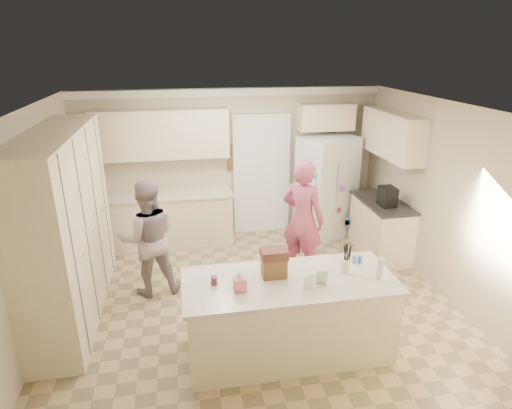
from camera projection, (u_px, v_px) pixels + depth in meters
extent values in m
cube|color=tan|center=(253.00, 299.00, 5.87)|extent=(5.20, 4.60, 0.02)
cube|color=white|center=(253.00, 106.00, 4.94)|extent=(5.20, 4.60, 0.02)
cube|color=beige|center=(231.00, 164.00, 7.53)|extent=(5.20, 0.02, 2.60)
cube|color=beige|center=(305.00, 320.00, 3.28)|extent=(5.20, 0.02, 2.60)
cube|color=beige|center=(32.00, 226.00, 4.97)|extent=(0.02, 4.60, 2.60)
cube|color=beige|center=(441.00, 198.00, 5.85)|extent=(0.02, 4.60, 2.60)
cube|color=white|center=(229.00, 92.00, 7.05)|extent=(5.20, 0.08, 0.12)
cube|color=beige|center=(66.00, 227.00, 5.25)|extent=(0.60, 2.60, 2.35)
cube|color=beige|center=(168.00, 220.00, 7.36)|extent=(2.20, 0.60, 0.88)
cube|color=beige|center=(166.00, 195.00, 7.19)|extent=(2.24, 0.63, 0.04)
cube|color=beige|center=(161.00, 134.00, 6.96)|extent=(2.20, 0.35, 0.80)
cube|color=black|center=(261.00, 176.00, 7.69)|extent=(0.90, 0.06, 2.10)
cube|color=white|center=(262.00, 177.00, 7.65)|extent=(1.02, 0.03, 2.22)
cube|color=brown|center=(232.00, 150.00, 7.41)|extent=(0.15, 0.02, 0.20)
cube|color=brown|center=(232.00, 165.00, 7.51)|extent=(0.15, 0.02, 0.20)
cube|color=white|center=(326.00, 187.00, 7.56)|extent=(1.10, 1.00, 1.80)
cube|color=gray|center=(333.00, 194.00, 7.23)|extent=(0.02, 0.02, 1.78)
cube|color=black|center=(322.00, 181.00, 7.10)|extent=(0.22, 0.03, 0.35)
cylinder|color=silver|center=(331.00, 186.00, 7.16)|extent=(0.02, 0.02, 0.85)
cylinder|color=silver|center=(337.00, 185.00, 7.17)|extent=(0.02, 0.02, 0.85)
cube|color=beige|center=(326.00, 117.00, 7.36)|extent=(0.95, 0.35, 0.45)
cube|color=beige|center=(381.00, 228.00, 7.02)|extent=(0.60, 1.20, 0.88)
cube|color=#2D2B28|center=(383.00, 202.00, 6.85)|extent=(0.63, 1.24, 0.04)
cube|color=beige|center=(392.00, 134.00, 6.69)|extent=(0.35, 1.50, 0.70)
cube|color=black|center=(387.00, 196.00, 6.60)|extent=(0.22, 0.28, 0.30)
cube|color=beige|center=(288.00, 318.00, 4.73)|extent=(2.20, 0.90, 0.88)
cube|color=beige|center=(289.00, 282.00, 4.57)|extent=(2.28, 0.96, 0.05)
cylinder|color=white|center=(346.00, 266.00, 4.69)|extent=(0.13, 0.13, 0.15)
cube|color=pink|center=(240.00, 284.00, 4.35)|extent=(0.13, 0.13, 0.14)
cone|color=white|center=(240.00, 274.00, 4.31)|extent=(0.08, 0.08, 0.08)
cube|color=brown|center=(274.00, 267.00, 4.59)|extent=(0.26, 0.18, 0.22)
cube|color=#592D1E|center=(274.00, 254.00, 4.53)|extent=(0.28, 0.20, 0.10)
cylinder|color=#59263F|center=(214.00, 280.00, 4.46)|extent=(0.07, 0.07, 0.09)
cube|color=white|center=(309.00, 281.00, 4.37)|extent=(0.12, 0.06, 0.16)
cube|color=silver|center=(321.00, 278.00, 4.45)|extent=(0.12, 0.05, 0.16)
cylinder|color=silver|center=(380.00, 269.00, 4.54)|extent=(0.07, 0.07, 0.24)
cylinder|color=teal|center=(354.00, 260.00, 4.89)|extent=(0.05, 0.05, 0.09)
cylinder|color=teal|center=(360.00, 259.00, 4.90)|extent=(0.05, 0.05, 0.09)
imported|color=gray|center=(148.00, 238.00, 5.77)|extent=(0.87, 0.71, 1.64)
imported|color=#AF4569|center=(303.00, 219.00, 6.20)|extent=(0.77, 0.75, 1.78)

